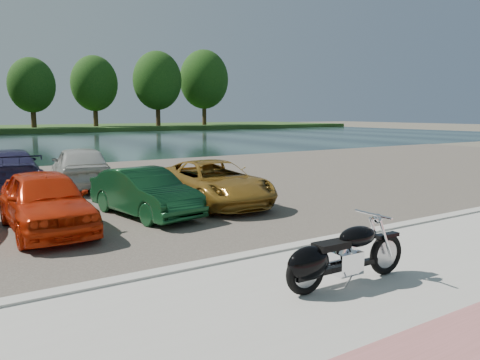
% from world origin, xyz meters
% --- Properties ---
extents(ground, '(200.00, 200.00, 0.00)m').
position_xyz_m(ground, '(0.00, 0.00, 0.00)').
color(ground, '#595447').
rests_on(ground, ground).
extents(promenade, '(60.00, 6.00, 0.10)m').
position_xyz_m(promenade, '(0.00, -1.00, 0.05)').
color(promenade, '#B2B0A8').
rests_on(promenade, ground).
extents(kerb, '(60.00, 0.30, 0.14)m').
position_xyz_m(kerb, '(0.00, 2.00, 0.07)').
color(kerb, '#B2B0A8').
rests_on(kerb, ground).
extents(parking_lot, '(60.00, 18.00, 0.04)m').
position_xyz_m(parking_lot, '(0.00, 11.00, 0.02)').
color(parking_lot, '#48423A').
rests_on(parking_lot, ground).
extents(river, '(120.00, 40.00, 0.00)m').
position_xyz_m(river, '(0.00, 40.00, 0.00)').
color(river, '#182B2B').
rests_on(river, ground).
extents(far_trees, '(70.25, 10.68, 12.52)m').
position_xyz_m(far_trees, '(4.36, 65.79, 7.49)').
color(far_trees, '#362613').
rests_on(far_trees, far_bank).
extents(motorcycle, '(2.33, 0.75, 1.05)m').
position_xyz_m(motorcycle, '(-0.35, 0.00, 0.56)').
color(motorcycle, black).
rests_on(motorcycle, promenade).
extents(car_4, '(1.68, 4.08, 1.38)m').
position_xyz_m(car_4, '(-3.33, 6.15, 0.73)').
color(car_4, red).
rests_on(car_4, parking_lot).
extents(car_5, '(1.91, 3.88, 1.22)m').
position_xyz_m(car_5, '(-0.87, 6.47, 0.65)').
color(car_5, '#103B1D').
rests_on(car_5, parking_lot).
extents(car_6, '(2.35, 4.67, 1.27)m').
position_xyz_m(car_6, '(1.41, 6.86, 0.67)').
color(car_6, olive).
rests_on(car_6, parking_lot).
extents(car_11, '(2.24, 5.02, 1.43)m').
position_xyz_m(car_11, '(-3.36, 12.83, 0.75)').
color(car_11, '#2E2B54').
rests_on(car_11, parking_lot).
extents(car_12, '(2.38, 4.64, 1.51)m').
position_xyz_m(car_12, '(-1.10, 12.05, 0.80)').
color(car_12, beige).
rests_on(car_12, parking_lot).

